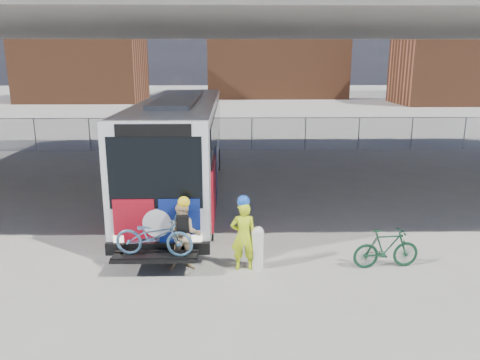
{
  "coord_description": "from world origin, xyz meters",
  "views": [
    {
      "loc": [
        -0.21,
        -13.86,
        4.95
      ],
      "look_at": [
        0.06,
        -0.89,
        1.6
      ],
      "focal_mm": 35.0,
      "sensor_mm": 36.0,
      "label": 1
    }
  ],
  "objects_px": {
    "cyclist_hivis": "(243,234)",
    "bike_parked": "(386,248)",
    "cyclist_tan": "(185,236)",
    "bus": "(181,140)",
    "bollard": "(258,246)"
  },
  "relations": [
    {
      "from": "cyclist_hivis",
      "to": "bike_parked",
      "type": "height_order",
      "value": "cyclist_hivis"
    },
    {
      "from": "cyclist_hivis",
      "to": "cyclist_tan",
      "type": "bearing_deg",
      "value": -2.25
    },
    {
      "from": "bus",
      "to": "bike_parked",
      "type": "bearing_deg",
      "value": -48.58
    },
    {
      "from": "bollard",
      "to": "cyclist_hivis",
      "type": "bearing_deg",
      "value": 180.0
    },
    {
      "from": "bus",
      "to": "bollard",
      "type": "relative_size",
      "value": 11.94
    },
    {
      "from": "cyclist_tan",
      "to": "bike_parked",
      "type": "distance_m",
      "value": 4.9
    },
    {
      "from": "cyclist_hivis",
      "to": "cyclist_tan",
      "type": "xyz_separation_m",
      "value": [
        -1.4,
        -0.0,
        -0.03
      ]
    },
    {
      "from": "cyclist_hivis",
      "to": "bollard",
      "type": "bearing_deg",
      "value": 177.59
    },
    {
      "from": "bus",
      "to": "cyclist_tan",
      "type": "relative_size",
      "value": 7.03
    },
    {
      "from": "cyclist_hivis",
      "to": "bike_parked",
      "type": "distance_m",
      "value": 3.5
    },
    {
      "from": "bus",
      "to": "bike_parked",
      "type": "xyz_separation_m",
      "value": [
        5.57,
        -6.31,
        -1.61
      ]
    },
    {
      "from": "bus",
      "to": "cyclist_tan",
      "type": "bearing_deg",
      "value": -83.77
    },
    {
      "from": "bollard",
      "to": "cyclist_tan",
      "type": "distance_m",
      "value": 1.77
    },
    {
      "from": "bollard",
      "to": "bus",
      "type": "bearing_deg",
      "value": 111.1
    },
    {
      "from": "bus",
      "to": "bike_parked",
      "type": "height_order",
      "value": "bus"
    }
  ]
}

